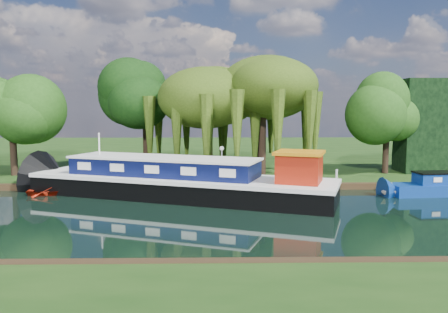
{
  "coord_description": "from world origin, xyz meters",
  "views": [
    {
      "loc": [
        0.05,
        -23.49,
        5.91
      ],
      "look_at": [
        0.57,
        4.91,
        2.8
      ],
      "focal_mm": 35.0,
      "sensor_mm": 36.0,
      "label": 1
    }
  ],
  "objects": [
    {
      "name": "ground",
      "position": [
        0.0,
        0.0,
        0.0
      ],
      "size": [
        120.0,
        120.0,
        0.0
      ],
      "primitive_type": "plane",
      "color": "black"
    },
    {
      "name": "far_bank",
      "position": [
        0.0,
        34.0,
        0.23
      ],
      "size": [
        120.0,
        52.0,
        0.45
      ],
      "primitive_type": "cube",
      "color": "black",
      "rests_on": "ground"
    },
    {
      "name": "dutch_barge",
      "position": [
        -2.26,
        5.34,
        1.09
      ],
      "size": [
        21.11,
        11.47,
        4.38
      ],
      "rotation": [
        0.0,
        0.0,
        -0.35
      ],
      "color": "black",
      "rests_on": "ground"
    },
    {
      "name": "red_dinghy",
      "position": [
        -11.31,
        6.52,
        0.0
      ],
      "size": [
        3.63,
        2.87,
        0.68
      ],
      "primitive_type": "imported",
      "rotation": [
        0.0,
        0.0,
        1.74
      ],
      "color": "maroon",
      "rests_on": "ground"
    },
    {
      "name": "white_cruiser",
      "position": [
        12.05,
        5.41,
        0.0
      ],
      "size": [
        2.53,
        2.38,
        1.07
      ],
      "primitive_type": "imported",
      "rotation": [
        0.0,
        0.0,
        1.95
      ],
      "color": "silver",
      "rests_on": "ground"
    },
    {
      "name": "willow_left",
      "position": [
        -0.59,
        13.81,
        6.65
      ],
      "size": [
        7.13,
        7.13,
        8.54
      ],
      "color": "black",
      "rests_on": "far_bank"
    },
    {
      "name": "willow_right",
      "position": [
        3.79,
        11.97,
        6.98
      ],
      "size": [
        7.34,
        7.34,
        8.94
      ],
      "color": "black",
      "rests_on": "far_bank"
    },
    {
      "name": "tree_far_left",
      "position": [
        -16.57,
        12.42,
        5.93
      ],
      "size": [
        4.96,
        4.96,
        7.99
      ],
      "color": "black",
      "rests_on": "far_bank"
    },
    {
      "name": "tree_far_mid",
      "position": [
        -6.31,
        16.35,
        6.72
      ],
      "size": [
        5.57,
        5.57,
        9.11
      ],
      "color": "black",
      "rests_on": "far_bank"
    },
    {
      "name": "tree_far_right",
      "position": [
        14.47,
        13.09,
        5.49
      ],
      "size": [
        4.47,
        4.47,
        7.31
      ],
      "color": "black",
      "rests_on": "far_bank"
    },
    {
      "name": "conifer_hedge",
      "position": [
        19.0,
        14.0,
        4.45
      ],
      "size": [
        6.0,
        3.0,
        8.0
      ],
      "primitive_type": "cube",
      "color": "black",
      "rests_on": "far_bank"
    },
    {
      "name": "lamppost",
      "position": [
        0.5,
        10.5,
        2.42
      ],
      "size": [
        0.36,
        0.36,
        2.56
      ],
      "color": "silver",
      "rests_on": "far_bank"
    },
    {
      "name": "mooring_posts",
      "position": [
        -0.5,
        8.4,
        0.95
      ],
      "size": [
        19.16,
        0.16,
        1.0
      ],
      "color": "silver",
      "rests_on": "far_bank"
    },
    {
      "name": "reeds_near",
      "position": [
        6.87,
        -7.57,
        0.55
      ],
      "size": [
        33.7,
        1.5,
        1.1
      ],
      "color": "#1D4412",
      "rests_on": "ground"
    }
  ]
}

